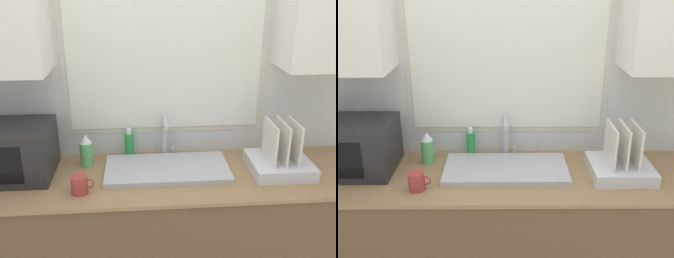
% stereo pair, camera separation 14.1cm
% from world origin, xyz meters
% --- Properties ---
extents(countertop, '(2.28, 0.63, 0.89)m').
position_xyz_m(countertop, '(0.00, 0.30, 0.45)').
color(countertop, brown).
rests_on(countertop, ground_plane).
extents(wall_back, '(6.00, 0.38, 2.60)m').
position_xyz_m(wall_back, '(0.00, 0.59, 1.38)').
color(wall_back, silver).
rests_on(wall_back, ground_plane).
extents(sink_basin, '(0.68, 0.35, 0.03)m').
position_xyz_m(sink_basin, '(-0.01, 0.34, 0.90)').
color(sink_basin, '#B2B2B7').
rests_on(sink_basin, countertop).
extents(faucet, '(0.08, 0.18, 0.26)m').
position_xyz_m(faucet, '(-0.01, 0.52, 1.04)').
color(faucet, '#B7B7BC').
rests_on(faucet, countertop).
extents(microwave, '(0.45, 0.37, 0.28)m').
position_xyz_m(microwave, '(-0.86, 0.37, 1.03)').
color(microwave, '#232326').
rests_on(microwave, countertop).
extents(dish_rack, '(0.33, 0.32, 0.29)m').
position_xyz_m(dish_rack, '(0.61, 0.29, 0.95)').
color(dish_rack, silver).
rests_on(dish_rack, countertop).
extents(spray_bottle, '(0.07, 0.07, 0.19)m').
position_xyz_m(spray_bottle, '(-0.46, 0.45, 0.98)').
color(spray_bottle, '#59B266').
rests_on(spray_bottle, countertop).
extents(soap_bottle, '(0.05, 0.05, 0.18)m').
position_xyz_m(soap_bottle, '(-0.22, 0.53, 0.97)').
color(soap_bottle, '#268C3F').
rests_on(soap_bottle, countertop).
extents(mug_near_sink, '(0.12, 0.08, 0.10)m').
position_xyz_m(mug_near_sink, '(-0.46, 0.14, 0.94)').
color(mug_near_sink, '#A53833').
rests_on(mug_near_sink, countertop).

